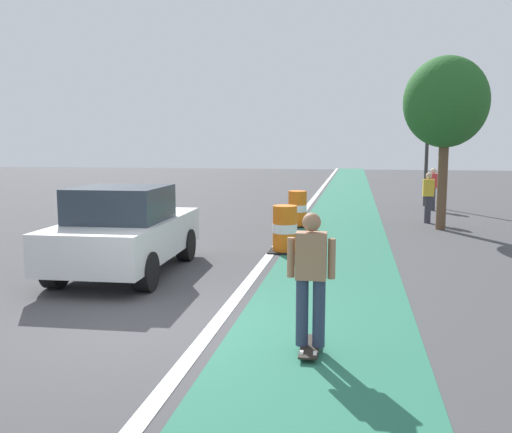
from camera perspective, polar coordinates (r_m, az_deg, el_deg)
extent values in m
plane|color=#424244|center=(7.84, -11.17, -11.10)|extent=(100.00, 100.00, 0.00)
cube|color=#286B51|center=(19.07, 9.04, -0.10)|extent=(2.50, 80.00, 0.01)
cube|color=silver|center=(19.16, 4.56, 0.00)|extent=(0.20, 80.00, 0.01)
cube|color=black|center=(6.82, 5.63, -13.27)|extent=(0.23, 0.80, 0.02)
cylinder|color=silver|center=(7.07, 5.15, -12.60)|extent=(0.04, 0.11, 0.11)
cylinder|color=silver|center=(7.06, 6.42, -12.64)|extent=(0.04, 0.11, 0.11)
cylinder|color=silver|center=(6.59, 4.76, -14.13)|extent=(0.04, 0.11, 0.11)
cylinder|color=silver|center=(6.58, 6.14, -14.19)|extent=(0.04, 0.11, 0.11)
cylinder|color=#2D3851|center=(6.69, 4.81, -9.85)|extent=(0.15, 0.15, 0.82)
cylinder|color=#2D3851|center=(6.67, 6.54, -9.91)|extent=(0.15, 0.15, 0.82)
cube|color=#9E7051|center=(6.51, 5.75, -4.07)|extent=(0.36, 0.22, 0.56)
cylinder|color=#9E7051|center=(6.54, 3.64, -4.25)|extent=(0.09, 0.09, 0.48)
cylinder|color=#9E7051|center=(6.50, 7.86, -4.37)|extent=(0.09, 0.09, 0.48)
sphere|color=#9E7051|center=(6.44, 5.80, -0.58)|extent=(0.22, 0.22, 0.22)
cube|color=silver|center=(10.93, -13.27, -2.11)|extent=(1.99, 4.16, 0.72)
cube|color=#232D38|center=(10.60, -13.87, 1.30)|extent=(1.68, 1.78, 0.64)
cylinder|color=black|center=(12.45, -14.61, -2.68)|extent=(0.30, 0.69, 0.68)
cylinder|color=black|center=(11.92, -7.31, -2.94)|extent=(0.30, 0.69, 0.68)
cylinder|color=black|center=(10.20, -20.13, -5.10)|extent=(0.30, 0.69, 0.68)
cylinder|color=black|center=(9.54, -11.38, -5.63)|extent=(0.30, 0.69, 0.68)
cylinder|color=orange|center=(12.76, 3.00, -2.61)|extent=(0.56, 0.56, 0.42)
cylinder|color=white|center=(12.71, 3.01, -1.21)|extent=(0.57, 0.57, 0.21)
cylinder|color=orange|center=(12.67, 3.02, 0.19)|extent=(0.56, 0.56, 0.42)
cube|color=black|center=(12.80, 2.99, -3.63)|extent=(0.73, 0.73, 0.04)
cylinder|color=orange|center=(16.80, 4.31, -0.19)|extent=(0.56, 0.56, 0.42)
cylinder|color=white|center=(16.76, 4.32, 0.87)|extent=(0.57, 0.57, 0.21)
cylinder|color=orange|center=(16.73, 4.33, 1.94)|extent=(0.56, 0.56, 0.42)
cube|color=black|center=(16.84, 4.30, -0.97)|extent=(0.73, 0.73, 0.04)
cylinder|color=#2D2D2D|center=(23.37, 17.29, 6.18)|extent=(0.14, 0.14, 4.20)
cube|color=black|center=(23.47, 17.54, 12.41)|extent=(0.32, 0.32, 0.90)
sphere|color=red|center=(23.52, 17.98, 13.02)|extent=(0.16, 0.16, 0.16)
sphere|color=green|center=(23.47, 17.93, 11.76)|extent=(0.16, 0.16, 0.16)
cylinder|color=#33333D|center=(18.33, 17.39, 0.69)|extent=(0.20, 0.20, 0.86)
cube|color=gold|center=(18.26, 17.47, 2.87)|extent=(0.34, 0.20, 0.54)
sphere|color=beige|center=(18.24, 17.52, 4.06)|extent=(0.20, 0.20, 0.20)
cylinder|color=#33333D|center=(21.91, 17.85, 1.72)|extent=(0.20, 0.20, 0.86)
cube|color=red|center=(21.85, 17.92, 3.55)|extent=(0.34, 0.20, 0.54)
sphere|color=beige|center=(21.83, 17.96, 4.54)|extent=(0.20, 0.20, 0.20)
cylinder|color=brown|center=(16.97, 18.76, 3.07)|extent=(0.28, 0.28, 2.60)
ellipsoid|color=#235B23|center=(16.97, 19.10, 11.17)|extent=(2.40, 2.40, 2.60)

